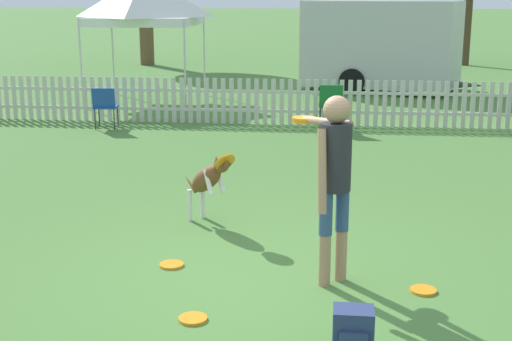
% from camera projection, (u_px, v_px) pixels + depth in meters
% --- Properties ---
extents(ground_plane, '(240.00, 240.00, 0.00)m').
position_uv_depth(ground_plane, '(262.00, 280.00, 6.60)').
color(ground_plane, '#4C7A38').
extents(handler_person, '(0.63, 1.11, 1.73)m').
position_uv_depth(handler_person, '(333.00, 167.00, 6.32)').
color(handler_person, tan).
rests_on(handler_person, ground_plane).
extents(leaping_dog, '(0.76, 0.80, 0.91)m').
position_uv_depth(leaping_dog, '(208.00, 178.00, 8.05)').
color(leaping_dog, brown).
rests_on(leaping_dog, ground_plane).
extents(frisbee_near_handler, '(0.24, 0.24, 0.02)m').
position_uv_depth(frisbee_near_handler, '(172.00, 265.00, 6.95)').
color(frisbee_near_handler, orange).
rests_on(frisbee_near_handler, ground_plane).
extents(frisbee_near_dog, '(0.24, 0.24, 0.02)m').
position_uv_depth(frisbee_near_dog, '(423.00, 290.00, 6.35)').
color(frisbee_near_dog, orange).
rests_on(frisbee_near_dog, ground_plane).
extents(frisbee_midfield, '(0.24, 0.24, 0.02)m').
position_uv_depth(frisbee_midfield, '(193.00, 319.00, 5.80)').
color(frisbee_midfield, orange).
rests_on(frisbee_midfield, ground_plane).
extents(backpack_on_grass, '(0.30, 0.27, 0.35)m').
position_uv_depth(backpack_on_grass, '(353.00, 332.00, 5.23)').
color(backpack_on_grass, navy).
rests_on(backpack_on_grass, ground_plane).
extents(picket_fence, '(17.37, 0.04, 0.92)m').
position_uv_depth(picket_fence, '(303.00, 102.00, 14.27)').
color(picket_fence, beige).
rests_on(picket_fence, ground_plane).
extents(folding_chair_blue_left, '(0.47, 0.50, 0.89)m').
position_uv_depth(folding_chair_blue_left, '(331.00, 103.00, 13.71)').
color(folding_chair_blue_left, '#333338').
rests_on(folding_chair_blue_left, ground_plane).
extents(folding_chair_green_right, '(0.49, 0.50, 0.81)m').
position_uv_depth(folding_chair_green_right, '(105.00, 104.00, 13.88)').
color(folding_chair_green_right, '#333338').
rests_on(folding_chair_green_right, ground_plane).
extents(canopy_tent_main, '(2.47, 2.47, 3.00)m').
position_uv_depth(canopy_tent_main, '(144.00, 1.00, 16.97)').
color(canopy_tent_main, silver).
rests_on(canopy_tent_main, ground_plane).
extents(equipment_trailer, '(4.90, 3.41, 2.39)m').
position_uv_depth(equipment_trailer, '(383.00, 43.00, 19.23)').
color(equipment_trailer, '#B7B7B7').
rests_on(equipment_trailer, ground_plane).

